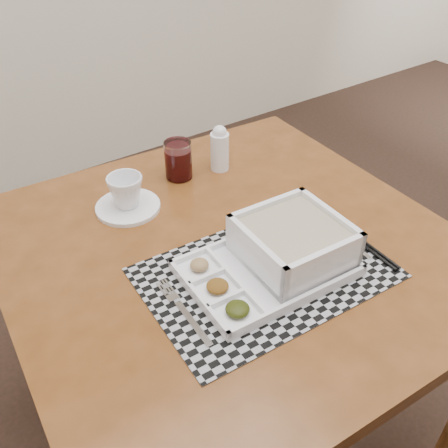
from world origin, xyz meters
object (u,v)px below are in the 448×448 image
(serving_tray, at_px, (286,250))
(juice_glass, at_px, (178,161))
(creamer_bottle, at_px, (220,149))
(dining_table, at_px, (230,268))
(cup, at_px, (126,191))

(serving_tray, height_order, juice_glass, juice_glass)
(serving_tray, xyz_separation_m, creamer_bottle, (0.11, 0.39, 0.02))
(juice_glass, distance_m, creamer_bottle, 0.11)
(dining_table, distance_m, cup, 0.29)
(serving_tray, relative_size, creamer_bottle, 2.70)
(dining_table, bearing_deg, juice_glass, 80.65)
(dining_table, distance_m, creamer_bottle, 0.34)
(dining_table, distance_m, juice_glass, 0.32)
(cup, bearing_deg, juice_glass, -5.14)
(serving_tray, bearing_deg, creamer_bottle, 74.33)
(cup, xyz_separation_m, creamer_bottle, (0.28, 0.03, 0.01))
(serving_tray, relative_size, cup, 4.05)
(juice_glass, bearing_deg, serving_tray, -89.99)
(dining_table, bearing_deg, serving_tray, -68.02)
(creamer_bottle, bearing_deg, juice_glass, 167.19)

